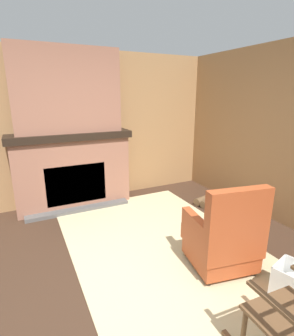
{
  "coord_description": "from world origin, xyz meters",
  "views": [
    {
      "loc": [
        1.94,
        -0.74,
        1.85
      ],
      "look_at": [
        -1.1,
        0.75,
        0.9
      ],
      "focal_mm": 28.0,
      "sensor_mm": 36.0,
      "label": 1
    }
  ],
  "objects_px": {
    "storage_case": "(94,126)",
    "oil_lamp_vase": "(29,129)",
    "armchair": "(223,239)",
    "firewood_stack": "(209,203)",
    "decorative_plate_on_mantel": "(64,123)"
  },
  "relations": [
    {
      "from": "armchair",
      "to": "oil_lamp_vase",
      "type": "xyz_separation_m",
      "value": [
        -2.49,
        -1.68,
        0.98
      ]
    },
    {
      "from": "storage_case",
      "to": "oil_lamp_vase",
      "type": "bearing_deg",
      "value": -90.01
    },
    {
      "from": "firewood_stack",
      "to": "storage_case",
      "type": "distance_m",
      "value": 2.35
    },
    {
      "from": "armchair",
      "to": "storage_case",
      "type": "bearing_deg",
      "value": 25.62
    },
    {
      "from": "oil_lamp_vase",
      "to": "decorative_plate_on_mantel",
      "type": "xyz_separation_m",
      "value": [
        -0.02,
        0.52,
        0.06
      ]
    },
    {
      "from": "oil_lamp_vase",
      "to": "storage_case",
      "type": "relative_size",
      "value": 1.08
    },
    {
      "from": "firewood_stack",
      "to": "storage_case",
      "type": "bearing_deg",
      "value": -124.26
    },
    {
      "from": "armchair",
      "to": "firewood_stack",
      "type": "xyz_separation_m",
      "value": [
        -1.38,
        0.95,
        -0.3
      ]
    },
    {
      "from": "armchair",
      "to": "decorative_plate_on_mantel",
      "type": "xyz_separation_m",
      "value": [
        -2.51,
        -1.16,
        1.04
      ]
    },
    {
      "from": "armchair",
      "to": "oil_lamp_vase",
      "type": "bearing_deg",
      "value": 44.3
    },
    {
      "from": "decorative_plate_on_mantel",
      "to": "armchair",
      "type": "bearing_deg",
      "value": 24.73
    },
    {
      "from": "firewood_stack",
      "to": "decorative_plate_on_mantel",
      "type": "distance_m",
      "value": 2.74
    },
    {
      "from": "decorative_plate_on_mantel",
      "to": "storage_case",
      "type": "bearing_deg",
      "value": 87.58
    },
    {
      "from": "armchair",
      "to": "storage_case",
      "type": "height_order",
      "value": "storage_case"
    },
    {
      "from": "armchair",
      "to": "decorative_plate_on_mantel",
      "type": "height_order",
      "value": "decorative_plate_on_mantel"
    }
  ]
}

